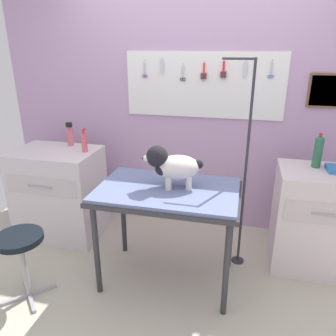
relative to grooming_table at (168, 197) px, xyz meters
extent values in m
cube|color=#B9B59E|center=(0.02, -0.24, -0.77)|extent=(4.40, 4.00, 0.04)
cube|color=#B995BD|center=(0.02, 1.04, 0.40)|extent=(4.00, 0.06, 2.30)
cube|color=white|center=(0.11, 1.00, 0.73)|extent=(1.53, 0.02, 0.62)
cylinder|color=gray|center=(-0.47, 0.99, 0.95)|extent=(0.01, 0.02, 0.01)
cube|color=silver|center=(-0.47, 0.98, 0.88)|extent=(0.01, 0.00, 0.11)
cube|color=silver|center=(-0.46, 0.98, 0.88)|extent=(0.01, 0.00, 0.11)
torus|color=#723797|center=(-0.48, 0.98, 0.81)|extent=(0.03, 0.01, 0.03)
torus|color=#723797|center=(-0.46, 0.98, 0.81)|extent=(0.03, 0.01, 0.03)
cylinder|color=gray|center=(-0.29, 0.99, 0.98)|extent=(0.01, 0.02, 0.01)
cube|color=silver|center=(-0.29, 0.98, 0.90)|extent=(0.03, 0.01, 0.13)
cylinder|color=gray|center=(-0.09, 0.99, 0.93)|extent=(0.01, 0.02, 0.01)
cube|color=silver|center=(-0.09, 0.98, 0.86)|extent=(0.01, 0.00, 0.11)
cube|color=silver|center=(-0.08, 0.98, 0.86)|extent=(0.01, 0.00, 0.11)
torus|color=black|center=(-0.10, 0.98, 0.78)|extent=(0.03, 0.01, 0.03)
torus|color=black|center=(-0.07, 0.98, 0.78)|extent=(0.03, 0.01, 0.03)
cylinder|color=gray|center=(0.11, 0.99, 0.95)|extent=(0.01, 0.02, 0.01)
cylinder|color=red|center=(0.11, 0.98, 0.89)|extent=(0.02, 0.02, 0.09)
cube|color=red|center=(0.11, 0.98, 0.82)|extent=(0.06, 0.02, 0.06)
cube|color=#333338|center=(0.11, 0.97, 0.82)|extent=(0.05, 0.01, 0.05)
cylinder|color=gray|center=(0.30, 0.99, 0.96)|extent=(0.01, 0.02, 0.01)
cylinder|color=red|center=(0.30, 0.98, 0.91)|extent=(0.02, 0.02, 0.09)
cube|color=red|center=(0.30, 0.98, 0.84)|extent=(0.06, 0.02, 0.06)
cube|color=#333338|center=(0.30, 0.97, 0.84)|extent=(0.05, 0.01, 0.05)
cylinder|color=gray|center=(0.49, 0.99, 0.96)|extent=(0.01, 0.02, 0.01)
cube|color=silver|center=(0.49, 0.98, 0.88)|extent=(0.03, 0.01, 0.13)
cylinder|color=gray|center=(0.72, 0.99, 0.97)|extent=(0.01, 0.02, 0.01)
cube|color=silver|center=(0.72, 0.98, 0.90)|extent=(0.01, 0.00, 0.11)
cube|color=silver|center=(0.73, 0.98, 0.90)|extent=(0.01, 0.00, 0.11)
torus|color=blue|center=(0.71, 0.98, 0.83)|extent=(0.03, 0.01, 0.03)
torus|color=blue|center=(0.73, 0.98, 0.83)|extent=(0.03, 0.01, 0.03)
cube|color=brown|center=(1.28, 1.00, 0.71)|extent=(0.45, 0.02, 0.30)
cube|color=#A67F5B|center=(1.28, 0.99, 0.71)|extent=(0.41, 0.01, 0.27)
cylinder|color=#2D2D33|center=(-0.49, -0.29, -0.37)|extent=(0.04, 0.04, 0.76)
cylinder|color=#2D2D33|center=(0.49, -0.29, -0.37)|extent=(0.04, 0.04, 0.76)
cylinder|color=#2D2D33|center=(-0.49, 0.29, -0.37)|extent=(0.04, 0.04, 0.76)
cylinder|color=#2D2D33|center=(0.49, 0.29, -0.37)|extent=(0.04, 0.04, 0.76)
cube|color=#2D2D33|center=(0.00, 0.00, 0.03)|extent=(1.09, 0.69, 0.03)
cube|color=slate|center=(0.00, 0.00, 0.06)|extent=(1.06, 0.67, 0.03)
cylinder|color=#2D2D33|center=(0.57, 0.37, -0.74)|extent=(0.11, 0.11, 0.01)
cylinder|color=#2D2D33|center=(0.57, 0.37, 0.13)|extent=(0.02, 0.02, 1.76)
cylinder|color=#2D2D33|center=(0.45, 0.37, 1.00)|extent=(0.24, 0.02, 0.02)
cylinder|color=silver|center=(0.01, -0.02, 0.13)|extent=(0.05, 0.05, 0.11)
cylinder|color=silver|center=(-0.01, 0.07, 0.13)|extent=(0.05, 0.05, 0.11)
cylinder|color=silver|center=(0.16, 0.02, 0.13)|extent=(0.05, 0.05, 0.11)
cylinder|color=silver|center=(0.14, 0.11, 0.13)|extent=(0.05, 0.05, 0.11)
ellipsoid|color=silver|center=(0.07, 0.04, 0.24)|extent=(0.37, 0.28, 0.18)
ellipsoid|color=black|center=(-0.04, 0.01, 0.23)|extent=(0.15, 0.17, 0.10)
sphere|color=black|center=(-0.08, 0.00, 0.32)|extent=(0.16, 0.16, 0.16)
ellipsoid|color=silver|center=(-0.15, -0.01, 0.31)|extent=(0.09, 0.08, 0.05)
sphere|color=black|center=(-0.18, -0.02, 0.31)|extent=(0.02, 0.02, 0.02)
ellipsoid|color=black|center=(-0.05, -0.06, 0.34)|extent=(0.06, 0.05, 0.09)
ellipsoid|color=black|center=(-0.08, 0.08, 0.34)|extent=(0.06, 0.05, 0.09)
sphere|color=black|center=(0.22, 0.08, 0.26)|extent=(0.07, 0.07, 0.07)
cube|color=silver|center=(-1.22, 0.45, -0.30)|extent=(0.80, 0.56, 0.90)
cube|color=beige|center=(-1.22, 0.16, -0.10)|extent=(0.70, 0.01, 0.18)
cylinder|color=#99999E|center=(-1.22, 0.15, -0.10)|extent=(0.24, 0.02, 0.02)
cube|color=silver|center=(1.18, 0.47, -0.30)|extent=(0.68, 0.52, 0.89)
cube|color=beige|center=(1.18, 0.21, -0.11)|extent=(0.60, 0.01, 0.18)
cylinder|color=#99999E|center=(1.18, 0.20, -0.11)|extent=(0.20, 0.02, 0.02)
cylinder|color=#9E9EA3|center=(-1.00, -0.47, -0.50)|extent=(0.04, 0.04, 0.50)
cube|color=#9E9EA3|center=(-0.93, -0.39, -0.74)|extent=(0.17, 0.17, 0.02)
cube|color=#9E9EA3|center=(-1.07, -0.39, -0.74)|extent=(0.17, 0.17, 0.02)
cube|color=#9E9EA3|center=(-1.07, -0.54, -0.74)|extent=(0.17, 0.17, 0.02)
cube|color=#9E9EA3|center=(-0.93, -0.54, -0.74)|extent=(0.17, 0.17, 0.02)
cylinder|color=black|center=(-1.00, -0.47, -0.22)|extent=(0.34, 0.34, 0.04)
cylinder|color=#D2616F|center=(-1.15, 0.64, 0.23)|extent=(0.06, 0.06, 0.17)
cylinder|color=#D2616F|center=(-1.15, 0.64, 0.33)|extent=(0.03, 0.03, 0.02)
cube|color=black|center=(-1.15, 0.64, 0.36)|extent=(0.05, 0.03, 0.04)
cylinder|color=#DC5C62|center=(-0.92, 0.48, 0.24)|extent=(0.05, 0.05, 0.18)
cylinder|color=red|center=(-0.92, 0.48, 0.34)|extent=(0.02, 0.02, 0.03)
cube|color=red|center=(-0.90, 0.48, 0.37)|extent=(0.03, 0.01, 0.01)
cylinder|color=#2B6343|center=(1.13, 0.56, 0.27)|extent=(0.07, 0.07, 0.25)
cone|color=#2B6343|center=(1.13, 0.56, 0.40)|extent=(0.07, 0.07, 0.02)
cylinder|color=red|center=(1.13, 0.56, 0.42)|extent=(0.03, 0.03, 0.02)
camera|label=1|loc=(0.53, -2.19, 1.09)|focal=34.82mm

